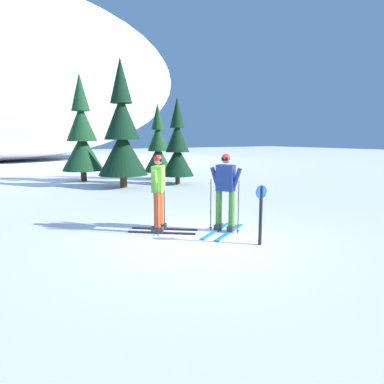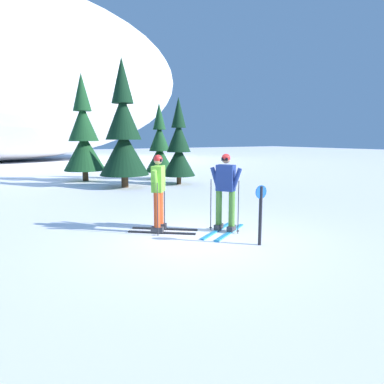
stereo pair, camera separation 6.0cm
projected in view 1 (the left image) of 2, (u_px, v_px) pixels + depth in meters
ground_plane at (200, 239)px, 7.67m from camera, size 120.00×120.00×0.00m
skier_navy_jacket at (225, 191)px, 8.19m from camera, size 1.63×1.23×1.85m
skier_lime_jacket at (159, 191)px, 8.17m from camera, size 1.53×1.35×1.82m
pine_tree_far_left at (82, 137)px, 17.63m from camera, size 2.09×2.09×5.40m
pine_tree_center_left at (122, 134)px, 15.25m from camera, size 2.17×2.17×5.63m
pine_tree_center_right at (177, 148)px, 16.43m from camera, size 1.58×1.58×4.08m
pine_tree_far_right at (158, 148)px, 18.41m from camera, size 1.55×1.55×4.01m
trail_marker_post at (261, 211)px, 7.17m from camera, size 0.28×0.07×1.26m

